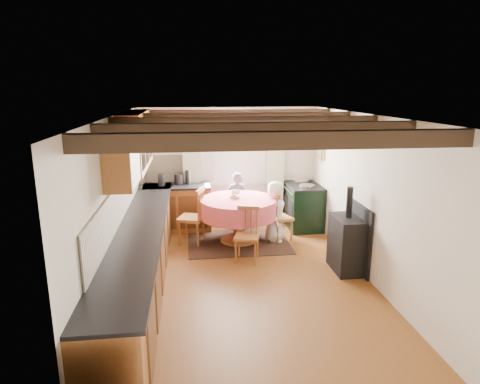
{
  "coord_description": "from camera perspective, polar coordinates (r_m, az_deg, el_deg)",
  "views": [
    {
      "loc": [
        -0.78,
        -5.58,
        2.75
      ],
      "look_at": [
        0.0,
        0.8,
        1.15
      ],
      "focal_mm": 31.06,
      "sensor_mm": 36.0,
      "label": 1
    }
  ],
  "objects": [
    {
      "name": "floor",
      "position": [
        6.27,
        0.9,
        -12.05
      ],
      "size": [
        3.6,
        5.5,
        0.0
      ],
      "primitive_type": "cube",
      "color": "brown",
      "rests_on": "ground"
    },
    {
      "name": "ceiling",
      "position": [
        5.64,
        1.0,
        10.42
      ],
      "size": [
        3.6,
        5.5,
        0.0
      ],
      "primitive_type": "cube",
      "color": "white",
      "rests_on": "ground"
    },
    {
      "name": "wall_back",
      "position": [
        8.51,
        -1.59,
        3.48
      ],
      "size": [
        3.6,
        0.0,
        2.4
      ],
      "primitive_type": "cube",
      "color": "silver",
      "rests_on": "ground"
    },
    {
      "name": "wall_front",
      "position": [
        3.32,
        7.67,
        -14.02
      ],
      "size": [
        3.6,
        0.0,
        2.4
      ],
      "primitive_type": "cube",
      "color": "silver",
      "rests_on": "ground"
    },
    {
      "name": "wall_left",
      "position": [
        5.88,
        -16.72,
        -1.91
      ],
      "size": [
        0.0,
        5.5,
        2.4
      ],
      "primitive_type": "cube",
      "color": "silver",
      "rests_on": "ground"
    },
    {
      "name": "wall_right",
      "position": [
        6.34,
        17.29,
        -0.82
      ],
      "size": [
        0.0,
        5.5,
        2.4
      ],
      "primitive_type": "cube",
      "color": "silver",
      "rests_on": "ground"
    },
    {
      "name": "beam_a",
      "position": [
        3.69,
        5.31,
        7.07
      ],
      "size": [
        3.6,
        0.16,
        0.16
      ],
      "primitive_type": "cube",
      "color": "#2F2114",
      "rests_on": "ceiling"
    },
    {
      "name": "beam_b",
      "position": [
        4.66,
        2.7,
        8.55
      ],
      "size": [
        3.6,
        0.16,
        0.16
      ],
      "primitive_type": "cube",
      "color": "#2F2114",
      "rests_on": "ceiling"
    },
    {
      "name": "beam_c",
      "position": [
        5.65,
        0.99,
        9.51
      ],
      "size": [
        3.6,
        0.16,
        0.16
      ],
      "primitive_type": "cube",
      "color": "#2F2114",
      "rests_on": "ceiling"
    },
    {
      "name": "beam_d",
      "position": [
        6.64,
        -0.21,
        10.18
      ],
      "size": [
        3.6,
        0.16,
        0.16
      ],
      "primitive_type": "cube",
      "color": "#2F2114",
      "rests_on": "ceiling"
    },
    {
      "name": "beam_e",
      "position": [
        7.63,
        -1.11,
        10.68
      ],
      "size": [
        3.6,
        0.16,
        0.16
      ],
      "primitive_type": "cube",
      "color": "#2F2114",
      "rests_on": "ceiling"
    },
    {
      "name": "splash_left",
      "position": [
        6.16,
        -16.08,
        -1.15
      ],
      "size": [
        0.02,
        4.5,
        0.55
      ],
      "primitive_type": "cube",
      "color": "beige",
      "rests_on": "wall_left"
    },
    {
      "name": "splash_back",
      "position": [
        8.45,
        -8.35,
        3.27
      ],
      "size": [
        1.4,
        0.02,
        0.55
      ],
      "primitive_type": "cube",
      "color": "beige",
      "rests_on": "wall_back"
    },
    {
      "name": "base_cabinet_left",
      "position": [
        6.08,
        -13.4,
        -8.75
      ],
      "size": [
        0.6,
        5.3,
        0.88
      ],
      "primitive_type": "cube",
      "color": "#A05F32",
      "rests_on": "floor"
    },
    {
      "name": "base_cabinet_back",
      "position": [
        8.36,
        -8.55,
        -2.22
      ],
      "size": [
        1.3,
        0.6,
        0.88
      ],
      "primitive_type": "cube",
      "color": "#A05F32",
      "rests_on": "floor"
    },
    {
      "name": "worktop_left",
      "position": [
        5.92,
        -13.45,
        -4.63
      ],
      "size": [
        0.64,
        5.3,
        0.04
      ],
      "primitive_type": "cube",
      "color": "black",
      "rests_on": "base_cabinet_left"
    },
    {
      "name": "worktop_back",
      "position": [
        8.22,
        -8.67,
        0.82
      ],
      "size": [
        1.3,
        0.64,
        0.04
      ],
      "primitive_type": "cube",
      "color": "black",
      "rests_on": "base_cabinet_back"
    },
    {
      "name": "wall_cabinet_glass",
      "position": [
        6.88,
        -14.13,
        6.89
      ],
      "size": [
        0.34,
        1.8,
        0.9
      ],
      "primitive_type": "cube",
      "color": "#A05F32",
      "rests_on": "wall_left"
    },
    {
      "name": "wall_cabinet_solid",
      "position": [
        5.41,
        -15.97,
        4.41
      ],
      "size": [
        0.34,
        0.9,
        0.7
      ],
      "primitive_type": "cube",
      "color": "#A05F32",
      "rests_on": "wall_left"
    },
    {
      "name": "window_frame",
      "position": [
        8.44,
        -0.92,
        6.15
      ],
      "size": [
        1.34,
        0.03,
        1.54
      ],
      "primitive_type": "cube",
      "color": "white",
      "rests_on": "wall_back"
    },
    {
      "name": "window_pane",
      "position": [
        8.44,
        -0.92,
        6.15
      ],
      "size": [
        1.2,
        0.01,
        1.4
      ],
      "primitive_type": "cube",
      "color": "white",
      "rests_on": "wall_back"
    },
    {
      "name": "curtain_left",
      "position": [
        8.39,
        -6.63,
        2.55
      ],
      "size": [
        0.35,
        0.1,
        2.1
      ],
      "primitive_type": "cube",
      "color": "beige",
      "rests_on": "wall_back"
    },
    {
      "name": "curtain_right",
      "position": [
        8.57,
        4.82,
        2.83
      ],
      "size": [
        0.35,
        0.1,
        2.1
      ],
      "primitive_type": "cube",
      "color": "beige",
      "rests_on": "wall_back"
    },
    {
      "name": "curtain_rod",
      "position": [
        8.29,
        -0.87,
        10.18
      ],
      "size": [
        2.0,
        0.03,
        0.03
      ],
      "primitive_type": "cylinder",
      "rotation": [
        0.0,
        1.57,
        0.0
      ],
      "color": "black",
      "rests_on": "wall_back"
    },
    {
      "name": "wall_picture",
      "position": [
        8.35,
        10.95,
        6.5
      ],
      "size": [
        0.04,
        0.5,
        0.6
      ],
      "primitive_type": "cube",
      "color": "gold",
      "rests_on": "wall_right"
    },
    {
      "name": "wall_plate",
      "position": [
        8.56,
        5.47,
        6.88
      ],
      "size": [
        0.3,
        0.02,
        0.3
      ],
      "primitive_type": "cylinder",
      "rotation": [
        1.57,
        0.0,
        0.0
      ],
      "color": "silver",
      "rests_on": "wall_back"
    },
    {
      "name": "rug",
      "position": [
        7.71,
        -0.23,
        -6.87
      ],
      "size": [
        1.84,
        1.43,
        0.01
      ],
      "primitive_type": "cube",
      "color": "black",
      "rests_on": "floor"
    },
    {
      "name": "dining_table",
      "position": [
        7.57,
        -0.23,
        -3.99
      ],
      "size": [
        1.37,
        1.37,
        0.83
      ],
      "primitive_type": null,
      "color": "#D3688D",
      "rests_on": "floor"
    },
    {
      "name": "chair_near",
      "position": [
        6.76,
        0.95,
        -5.9
      ],
      "size": [
        0.49,
        0.5,
        0.9
      ],
      "primitive_type": null,
      "rotation": [
        0.0,
        0.0,
        -0.29
      ],
      "color": "#985621",
      "rests_on": "floor"
    },
    {
      "name": "chair_left",
      "position": [
        7.55,
        -6.71,
        -3.27
      ],
      "size": [
        0.59,
        0.57,
        1.04
      ],
      "primitive_type": null,
      "rotation": [
        0.0,
        0.0,
        -1.89
      ],
      "color": "#985621",
      "rests_on": "floor"
    },
    {
      "name": "chair_right",
      "position": [
        7.73,
        5.57,
        -3.33
      ],
      "size": [
        0.51,
        0.5,
        0.91
      ],
      "primitive_type": null,
      "rotation": [
        0.0,
        0.0,
        1.9
      ],
      "color": "#985621",
      "rests_on": "floor"
    },
    {
      "name": "aga_range",
      "position": [
        8.5,
        8.66,
        -1.85
      ],
      "size": [
        0.64,
        0.98,
        0.91
      ],
      "primitive_type": null,
      "color": "black",
      "rests_on": "floor"
    },
    {
      "name": "cast_iron_stove",
      "position": [
        6.56,
        14.57,
        -5.0
      ],
      "size": [
        0.4,
        0.67,
        1.33
      ],
      "primitive_type": null,
      "color": "black",
      "rests_on": "floor"
    },
    {
      "name": "child_far",
      "position": [
        8.26,
        -0.4,
        -1.22
      ],
      "size": [
        0.47,
        0.36,
        1.17
      ],
      "primitive_type": "imported",
      "rotation": [
        0.0,
        0.0,
        2.95
      ],
      "color": "#414652",
      "rests_on": "floor"
    },
    {
      "name": "child_right",
      "position": [
        7.64,
        4.85,
        -2.67
      ],
      "size": [
        0.51,
        0.64,
        1.13
      ],
      "primitive_type": "imported",
      "rotation": [
        0.0,
        0.0,
        1.27
      ],
      "color": "white",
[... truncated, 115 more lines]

